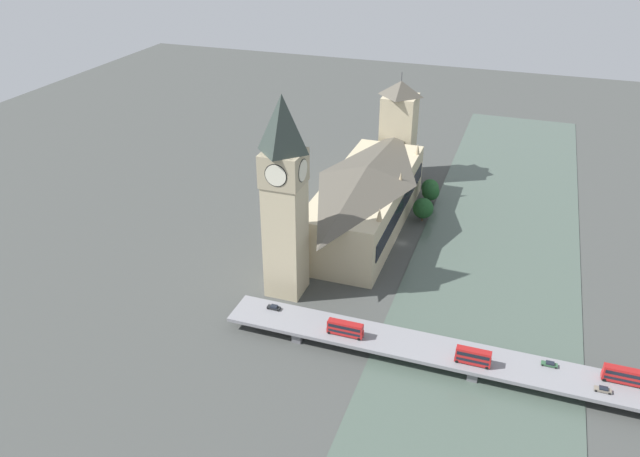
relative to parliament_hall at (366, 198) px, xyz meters
The scene contains 15 objects.
ground_plane 24.02m from the parliament_hall, 155.79° to the left, with size 600.00×600.00×0.00m, color #424442.
river_water 57.08m from the parliament_hall, behind, with size 62.00×360.00×0.30m, color #47564C.
parliament_hall is the anchor object (origin of this frame).
clock_tower 61.26m from the parliament_hall, 75.97° to the left, with size 13.59×13.59×71.62m.
victoria_tower 57.31m from the parliament_hall, 89.94° to the right, with size 15.67×15.67×52.64m.
road_bridge 94.14m from the parliament_hall, 125.83° to the left, with size 155.99×13.94×4.75m.
double_decker_bus_lead 119.92m from the parliament_hall, 142.32° to the left, with size 11.47×2.61×4.85m.
double_decker_bus_mid 95.96m from the parliament_hall, 124.42° to the left, with size 10.26×2.51×5.03m.
double_decker_bus_rear 80.16m from the parliament_hall, 101.02° to the left, with size 11.35×2.61×4.71m.
car_northbound_lead 104.89m from the parliament_hall, 136.08° to the left, with size 4.51×1.74×1.27m.
car_northbound_mid 119.42m from the parliament_hall, 138.61° to the left, with size 4.42×1.75×1.37m.
car_northbound_tail 74.38m from the parliament_hall, 81.53° to the left, with size 4.43×1.79×1.38m.
tree_embankment_near 40.97m from the parliament_hall, 121.04° to the right, with size 7.96×7.96×10.76m.
tree_embankment_mid 27.03m from the parliament_hall, 146.62° to the right, with size 8.91×8.91×10.51m.
tree_embankment_far 38.91m from the parliament_hall, 124.67° to the right, with size 7.92×7.92×10.29m.
Camera 1 is at (-40.96, 218.35, 125.32)m, focal length 35.00 mm.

